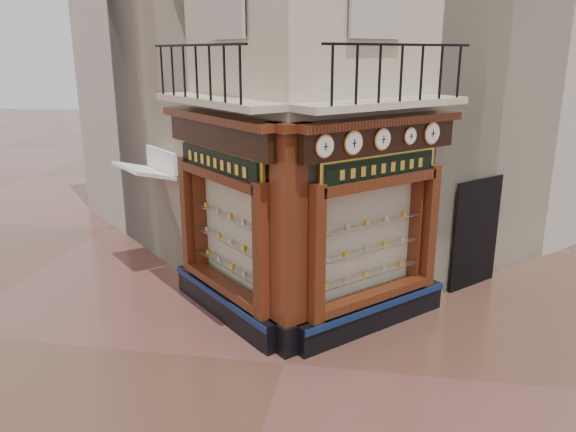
% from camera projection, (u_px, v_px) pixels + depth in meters
% --- Properties ---
extents(ground, '(80.00, 80.00, 0.00)m').
position_uv_depth(ground, '(284.00, 364.00, 9.43)').
color(ground, '#533326').
rests_on(ground, ground).
extents(main_building, '(11.31, 11.31, 12.00)m').
position_uv_depth(main_building, '(326.00, 11.00, 13.58)').
color(main_building, '#C1B296').
rests_on(main_building, ground).
extents(neighbour_left, '(11.31, 11.31, 11.00)m').
position_uv_depth(neighbour_left, '(250.00, 36.00, 16.45)').
color(neighbour_left, '#BAAEA2').
rests_on(neighbour_left, ground).
extents(neighbour_right, '(11.31, 11.31, 11.00)m').
position_uv_depth(neighbour_right, '(423.00, 35.00, 15.68)').
color(neighbour_right, '#BAAEA2').
rests_on(neighbour_right, ground).
extents(shopfront_left, '(2.86, 2.86, 3.98)m').
position_uv_depth(shopfront_left, '(224.00, 221.00, 10.58)').
color(shopfront_left, black).
rests_on(shopfront_left, ground).
extents(shopfront_right, '(2.86, 2.86, 3.98)m').
position_uv_depth(shopfront_right, '(375.00, 228.00, 10.14)').
color(shopfront_right, black).
rests_on(shopfront_right, ground).
extents(corner_pilaster, '(0.85, 0.85, 3.98)m').
position_uv_depth(corner_pilaster, '(289.00, 245.00, 9.36)').
color(corner_pilaster, black).
rests_on(corner_pilaster, ground).
extents(balcony, '(5.94, 2.97, 1.03)m').
position_uv_depth(balcony, '(298.00, 102.00, 9.65)').
color(balcony, '#C1B296').
rests_on(balcony, ground).
extents(clock_a, '(0.30, 0.30, 0.38)m').
position_uv_depth(clock_a, '(324.00, 146.00, 8.77)').
color(clock_a, '#C68642').
rests_on(clock_a, ground).
extents(clock_b, '(0.32, 0.32, 0.40)m').
position_uv_depth(clock_b, '(353.00, 143.00, 9.11)').
color(clock_b, '#C68642').
rests_on(clock_b, ground).
extents(clock_c, '(0.30, 0.30, 0.38)m').
position_uv_depth(clock_c, '(382.00, 139.00, 9.47)').
color(clock_c, '#C68642').
rests_on(clock_c, ground).
extents(clock_d, '(0.25, 0.25, 0.31)m').
position_uv_depth(clock_d, '(410.00, 136.00, 9.85)').
color(clock_d, '#C68642').
rests_on(clock_d, ground).
extents(clock_e, '(0.32, 0.32, 0.41)m').
position_uv_depth(clock_e, '(432.00, 133.00, 10.18)').
color(clock_e, '#C68642').
rests_on(clock_e, ground).
extents(awning, '(1.78, 1.78, 0.32)m').
position_uv_depth(awning, '(151.00, 270.00, 13.52)').
color(awning, silver).
rests_on(awning, ground).
extents(signboard_left, '(2.13, 2.13, 0.57)m').
position_uv_depth(signboard_left, '(218.00, 163.00, 10.22)').
color(signboard_left, yellow).
rests_on(signboard_left, ground).
extents(signboard_right, '(1.97, 1.97, 0.53)m').
position_uv_depth(signboard_right, '(381.00, 168.00, 9.77)').
color(signboard_right, yellow).
rests_on(signboard_right, ground).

